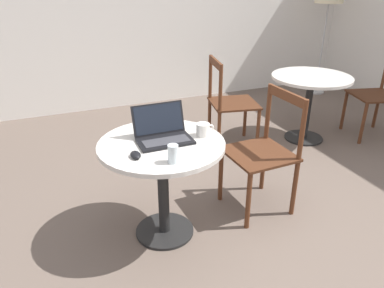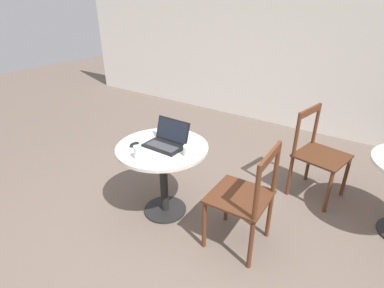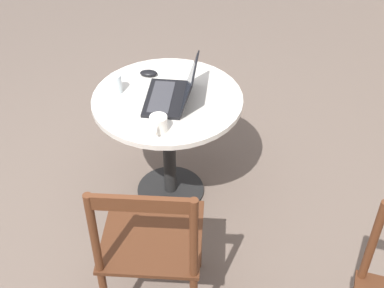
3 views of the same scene
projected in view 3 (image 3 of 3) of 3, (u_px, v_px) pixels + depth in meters
The scene contains 7 objects.
ground_plane at pixel (86, 257), 2.96m from camera, with size 16.00×16.00×0.00m, color #66564C.
cafe_table_near at pixel (168, 119), 3.00m from camera, with size 0.83×0.83×0.71m.
chair_near_right at pixel (151, 243), 2.43m from camera, with size 0.48×0.48×0.93m.
laptop at pixel (173, 93), 2.85m from camera, with size 0.35×0.27×0.22m.
mouse at pixel (149, 73), 3.06m from camera, with size 0.06×0.10×0.03m.
mug at pixel (158, 124), 2.65m from camera, with size 0.13×0.09×0.09m.
drinking_glass at pixel (116, 84), 2.90m from camera, with size 0.06×0.06×0.11m.
Camera 3 is at (1.80, 0.78, 2.38)m, focal length 50.00 mm.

